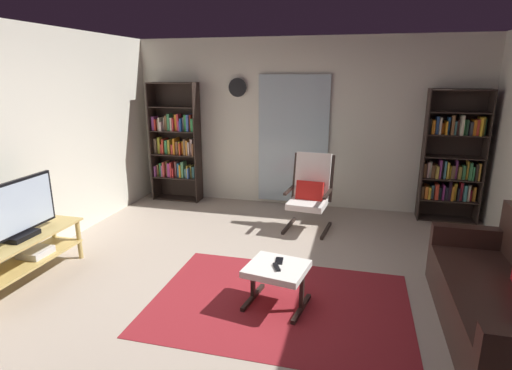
% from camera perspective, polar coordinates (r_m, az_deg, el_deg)
% --- Properties ---
extents(ground_plane, '(7.02, 7.02, 0.00)m').
position_cam_1_polar(ground_plane, '(4.12, 0.06, -14.75)').
color(ground_plane, '#B6A593').
extents(wall_back, '(5.60, 0.06, 2.60)m').
position_cam_1_polar(wall_back, '(6.46, 6.41, 8.46)').
color(wall_back, silver).
rests_on(wall_back, ground).
extents(wall_left, '(0.06, 6.00, 2.60)m').
position_cam_1_polar(wall_left, '(5.03, -31.43, 4.34)').
color(wall_left, silver).
rests_on(wall_left, ground).
extents(glass_door_panel, '(1.10, 0.01, 2.00)m').
position_cam_1_polar(glass_door_panel, '(6.45, 5.17, 6.23)').
color(glass_door_panel, silver).
extents(area_rug, '(2.35, 1.66, 0.01)m').
position_cam_1_polar(area_rug, '(3.95, 3.31, -16.13)').
color(area_rug, maroon).
rests_on(area_rug, ground).
extents(tv_stand, '(0.43, 1.33, 0.48)m').
position_cam_1_polar(tv_stand, '(4.79, -29.52, -8.17)').
color(tv_stand, tan).
rests_on(tv_stand, ground).
extents(television, '(0.20, 0.94, 0.59)m').
position_cam_1_polar(television, '(4.63, -30.40, -3.20)').
color(television, black).
rests_on(television, tv_stand).
extents(bookshelf_near_tv, '(0.79, 0.30, 1.93)m').
position_cam_1_polar(bookshelf_near_tv, '(6.87, -11.10, 5.65)').
color(bookshelf_near_tv, black).
rests_on(bookshelf_near_tv, ground).
extents(bookshelf_near_sofa, '(0.80, 0.30, 1.87)m').
position_cam_1_polar(bookshelf_near_sofa, '(6.38, 25.69, 3.24)').
color(bookshelf_near_sofa, '#2D231D').
rests_on(bookshelf_near_sofa, ground).
extents(leather_sofa, '(0.80, 1.92, 0.88)m').
position_cam_1_polar(leather_sofa, '(3.93, 31.96, -13.65)').
color(leather_sofa, '#37211B').
rests_on(leather_sofa, ground).
extents(lounge_armchair, '(0.63, 0.71, 1.02)m').
position_cam_1_polar(lounge_armchair, '(5.59, 7.59, -0.68)').
color(lounge_armchair, black).
rests_on(lounge_armchair, ground).
extents(ottoman, '(0.59, 0.56, 0.40)m').
position_cam_1_polar(ottoman, '(3.77, 2.92, -12.14)').
color(ottoman, white).
rests_on(ottoman, ground).
extents(tv_remote, '(0.10, 0.15, 0.02)m').
position_cam_1_polar(tv_remote, '(3.69, 2.90, -11.39)').
color(tv_remote, black).
rests_on(tv_remote, ottoman).
extents(cell_phone, '(0.08, 0.15, 0.01)m').
position_cam_1_polar(cell_phone, '(3.82, 3.26, -10.52)').
color(cell_phone, black).
rests_on(cell_phone, ottoman).
extents(wall_clock, '(0.29, 0.03, 0.29)m').
position_cam_1_polar(wall_clock, '(6.56, -2.59, 13.46)').
color(wall_clock, silver).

